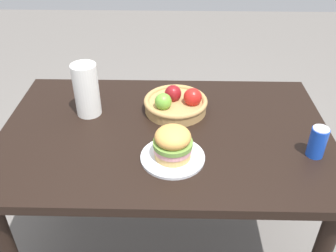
{
  "coord_description": "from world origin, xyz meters",
  "views": [
    {
      "loc": [
        0.04,
        -1.28,
        1.66
      ],
      "look_at": [
        0.01,
        -0.06,
        0.81
      ],
      "focal_mm": 39.55,
      "sensor_mm": 36.0,
      "label": 1
    }
  ],
  "objects_px": {
    "fruit_basket": "(176,103)",
    "paper_towel_roll": "(86,90)",
    "sandwich": "(173,143)",
    "soda_can": "(318,142)",
    "plate": "(173,157)"
  },
  "relations": [
    {
      "from": "fruit_basket",
      "to": "paper_towel_roll",
      "type": "distance_m",
      "value": 0.4
    },
    {
      "from": "soda_can",
      "to": "plate",
      "type": "bearing_deg",
      "value": -176.41
    },
    {
      "from": "soda_can",
      "to": "fruit_basket",
      "type": "height_order",
      "value": "soda_can"
    },
    {
      "from": "fruit_basket",
      "to": "paper_towel_roll",
      "type": "xyz_separation_m",
      "value": [
        -0.39,
        -0.03,
        0.08
      ]
    },
    {
      "from": "sandwich",
      "to": "fruit_basket",
      "type": "height_order",
      "value": "sandwich"
    },
    {
      "from": "plate",
      "to": "sandwich",
      "type": "height_order",
      "value": "sandwich"
    },
    {
      "from": "plate",
      "to": "paper_towel_roll",
      "type": "relative_size",
      "value": 1.03
    },
    {
      "from": "plate",
      "to": "soda_can",
      "type": "bearing_deg",
      "value": 3.59
    },
    {
      "from": "soda_can",
      "to": "paper_towel_roll",
      "type": "relative_size",
      "value": 0.53
    },
    {
      "from": "fruit_basket",
      "to": "plate",
      "type": "bearing_deg",
      "value": -91.76
    },
    {
      "from": "plate",
      "to": "paper_towel_roll",
      "type": "xyz_separation_m",
      "value": [
        -0.38,
        0.31,
        0.11
      ]
    },
    {
      "from": "fruit_basket",
      "to": "paper_towel_roll",
      "type": "bearing_deg",
      "value": -175.89
    },
    {
      "from": "sandwich",
      "to": "soda_can",
      "type": "xyz_separation_m",
      "value": [
        0.55,
        0.03,
        -0.01
      ]
    },
    {
      "from": "sandwich",
      "to": "fruit_basket",
      "type": "xyz_separation_m",
      "value": [
        0.01,
        0.34,
        -0.03
      ]
    },
    {
      "from": "plate",
      "to": "fruit_basket",
      "type": "xyz_separation_m",
      "value": [
        0.01,
        0.34,
        0.04
      ]
    }
  ]
}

